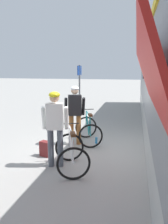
{
  "coord_description": "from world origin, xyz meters",
  "views": [
    {
      "loc": [
        0.98,
        -6.2,
        2.29
      ],
      "look_at": [
        -0.42,
        0.16,
        1.05
      ],
      "focal_mm": 37.61,
      "sensor_mm": 36.0,
      "label": 1
    }
  ],
  "objects_px": {
    "backpack_on_platform": "(46,149)",
    "bicycle_far_teal": "(88,130)",
    "platform_sign_post": "(79,82)",
    "cyclist_near_in_white": "(55,123)",
    "bicycle_near_white": "(71,153)",
    "water_bottle_near_the_bikes": "(96,140)",
    "cyclist_far_in_dark": "(75,110)"
  },
  "relations": [
    {
      "from": "backpack_on_platform",
      "to": "water_bottle_near_the_bikes",
      "type": "bearing_deg",
      "value": 67.18
    },
    {
      "from": "backpack_on_platform",
      "to": "platform_sign_post",
      "type": "relative_size",
      "value": 0.17
    },
    {
      "from": "water_bottle_near_the_bikes",
      "to": "platform_sign_post",
      "type": "xyz_separation_m",
      "value": [
        -1.55,
        4.26,
        1.53
      ]
    },
    {
      "from": "platform_sign_post",
      "to": "cyclist_near_in_white",
      "type": "bearing_deg",
      "value": -81.68
    },
    {
      "from": "cyclist_far_in_dark",
      "to": "platform_sign_post",
      "type": "height_order",
      "value": "platform_sign_post"
    },
    {
      "from": "bicycle_far_teal",
      "to": "bicycle_near_white",
      "type": "bearing_deg",
      "value": -89.55
    },
    {
      "from": "bicycle_far_teal",
      "to": "platform_sign_post",
      "type": "distance_m",
      "value": 4.59
    },
    {
      "from": "cyclist_near_in_white",
      "to": "backpack_on_platform",
      "type": "distance_m",
      "value": 1.12
    },
    {
      "from": "water_bottle_near_the_bikes",
      "to": "bicycle_far_teal",
      "type": "bearing_deg",
      "value": 173.76
    },
    {
      "from": "bicycle_far_teal",
      "to": "water_bottle_near_the_bikes",
      "type": "relative_size",
      "value": 6.49
    },
    {
      "from": "backpack_on_platform",
      "to": "bicycle_far_teal",
      "type": "bearing_deg",
      "value": 74.87
    },
    {
      "from": "cyclist_near_in_white",
      "to": "bicycle_far_teal",
      "type": "distance_m",
      "value": 2.04
    },
    {
      "from": "bicycle_far_teal",
      "to": "platform_sign_post",
      "type": "xyz_separation_m",
      "value": [
        -1.29,
        4.23,
        1.22
      ]
    },
    {
      "from": "cyclist_near_in_white",
      "to": "cyclist_far_in_dark",
      "type": "relative_size",
      "value": 1.0
    },
    {
      "from": "platform_sign_post",
      "to": "cyclist_far_in_dark",
      "type": "bearing_deg",
      "value": -78.21
    },
    {
      "from": "cyclist_far_in_dark",
      "to": "platform_sign_post",
      "type": "xyz_separation_m",
      "value": [
        -0.93,
        4.47,
        0.57
      ]
    },
    {
      "from": "bicycle_near_white",
      "to": "backpack_on_platform",
      "type": "xyz_separation_m",
      "value": [
        -0.88,
        0.65,
        -0.2
      ]
    },
    {
      "from": "bicycle_far_teal",
      "to": "platform_sign_post",
      "type": "height_order",
      "value": "platform_sign_post"
    },
    {
      "from": "bicycle_near_white",
      "to": "backpack_on_platform",
      "type": "height_order",
      "value": "bicycle_near_white"
    },
    {
      "from": "bicycle_near_white",
      "to": "backpack_on_platform",
      "type": "bearing_deg",
      "value": 143.43
    },
    {
      "from": "backpack_on_platform",
      "to": "bicycle_near_white",
      "type": "bearing_deg",
      "value": -18.94
    },
    {
      "from": "bicycle_near_white",
      "to": "platform_sign_post",
      "type": "relative_size",
      "value": 0.52
    },
    {
      "from": "bicycle_near_white",
      "to": "bicycle_far_teal",
      "type": "bearing_deg",
      "value": 90.45
    },
    {
      "from": "cyclist_far_in_dark",
      "to": "bicycle_far_teal",
      "type": "height_order",
      "value": "cyclist_far_in_dark"
    },
    {
      "from": "backpack_on_platform",
      "to": "platform_sign_post",
      "type": "height_order",
      "value": "platform_sign_post"
    },
    {
      "from": "cyclist_far_in_dark",
      "to": "bicycle_near_white",
      "type": "distance_m",
      "value": 1.91
    },
    {
      "from": "bicycle_near_white",
      "to": "platform_sign_post",
      "type": "bearing_deg",
      "value": 101.84
    },
    {
      "from": "cyclist_far_in_dark",
      "to": "water_bottle_near_the_bikes",
      "type": "distance_m",
      "value": 1.16
    },
    {
      "from": "backpack_on_platform",
      "to": "water_bottle_near_the_bikes",
      "type": "xyz_separation_m",
      "value": [
        1.12,
        1.32,
        -0.1
      ]
    },
    {
      "from": "bicycle_far_teal",
      "to": "backpack_on_platform",
      "type": "distance_m",
      "value": 1.61
    },
    {
      "from": "bicycle_near_white",
      "to": "water_bottle_near_the_bikes",
      "type": "distance_m",
      "value": 2.01
    },
    {
      "from": "cyclist_near_in_white",
      "to": "water_bottle_near_the_bikes",
      "type": "bearing_deg",
      "value": 70.64
    }
  ]
}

